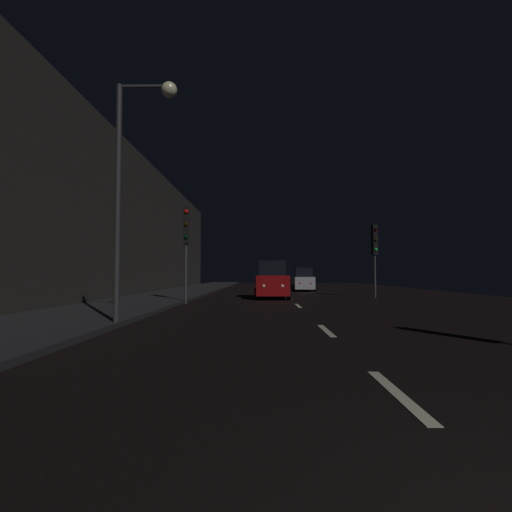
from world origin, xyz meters
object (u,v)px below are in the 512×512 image
at_px(streetlamp_overhead, 135,162).
at_px(car_approaching_headlights, 272,281).
at_px(traffic_light_far_left, 186,232).
at_px(car_distant_taillights, 303,280).
at_px(traffic_light_far_right, 375,245).

xyz_separation_m(streetlamp_overhead, car_approaching_headlights, (4.13, 13.63, -3.54)).
relative_size(traffic_light_far_left, car_distant_taillights, 1.23).
distance_m(car_approaching_headlights, car_distant_taillights, 10.95).
bearing_deg(car_approaching_headlights, streetlamp_overhead, -16.85).
height_order(streetlamp_overhead, car_distant_taillights, streetlamp_overhead).
xyz_separation_m(traffic_light_far_right, streetlamp_overhead, (-10.65, -14.68, 1.27)).
xyz_separation_m(traffic_light_far_left, car_distant_taillights, (7.31, 15.14, -2.64)).
distance_m(streetlamp_overhead, car_approaching_headlights, 14.68).
height_order(traffic_light_far_right, car_distant_taillights, traffic_light_far_right).
height_order(traffic_light_far_right, car_approaching_headlights, traffic_light_far_right).
height_order(traffic_light_far_right, streetlamp_overhead, streetlamp_overhead).
relative_size(traffic_light_far_left, streetlamp_overhead, 0.71).
xyz_separation_m(traffic_light_far_right, car_approaching_headlights, (-6.52, -1.05, -2.27)).
bearing_deg(traffic_light_far_right, car_distant_taillights, -169.29).
distance_m(traffic_light_far_right, car_distant_taillights, 10.44).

